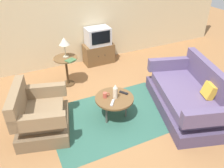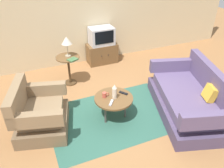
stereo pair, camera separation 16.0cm
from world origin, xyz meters
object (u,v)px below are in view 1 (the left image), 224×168
Objects in this scene: television at (98,36)px; book at (71,60)px; tv_stand at (99,54)px; table_lamp at (64,42)px; side_table at (66,65)px; coffee_table at (114,99)px; vase at (115,92)px; couch at (189,97)px; armchair at (40,117)px; tv_remote_dark at (124,93)px; tv_remote_silver at (112,103)px; mug at (105,95)px.

book is (-0.99, -0.91, -0.06)m from television.
table_lamp reaches higher than tv_stand.
side_table is at bearing -145.64° from tv_stand.
table_lamp is at bearing 105.69° from coffee_table.
side_table is 2.38× the size of vase.
coffee_table is 2.47× the size of vase.
couch is 7.56× the size of vase.
armchair is 0.55× the size of couch.
television is (1.05, 0.73, 0.26)m from side_table.
tv_remote_dark is 1.00× the size of tv_remote_silver.
mug is 0.76× the size of tv_remote_dark.
tv_stand is 4.76× the size of tv_remote_silver.
tv_remote_dark is at bearing 17.76° from vase.
table_lamp is at bearing 60.13° from couch.
armchair reaches higher than mug.
vase is at bearing -32.13° from mug.
armchair is at bearing -123.13° from side_table.
book is at bearing -79.23° from table_lamp.
television is 4.94× the size of mug.
book reaches higher than tv_remote_silver.
tv_remote_silver is at bearing -106.96° from tv_stand.
armchair is at bearing -154.28° from book.
tv_remote_silver is (-0.11, -0.12, -0.12)m from vase.
book is at bearing 106.62° from vase.
armchair is at bearing -68.66° from tv_remote_silver.
side_table is 1.09× the size of television.
tv_remote_silver is at bearing -106.88° from television.
tv_stand is at bearing -90.00° from television.
tv_stand is at bearing 17.65° from book.
armchair reaches higher than tv_remote_dark.
armchair is 4.15× the size of vase.
couch is 2.75m from television.
tv_stand is at bearing 33.77° from table_lamp.
mug reaches higher than tv_stand.
coffee_table is 1.54m from side_table.
tv_stand is at bearing 33.25° from couch.
vase is at bearing 90.96° from couch.
coffee_table is at bearing -179.44° from tv_remote_silver.
mug reaches higher than tv_remote_silver.
tv_remote_silver is (-0.31, -0.18, -0.00)m from tv_remote_dark.
vase reaches higher than tv_remote_silver.
table_lamp is at bearing 105.81° from vase.
armchair is 7.10× the size of tv_remote_silver.
television is 2.26m from mug.
television is at bearing 33.19° from couch.
television reaches higher than couch.
tv_remote_silver is at bearing 89.13° from armchair.
mug is at bearing -103.54° from book.
book is (-0.24, 1.21, 0.19)m from mug.
television is 3.74× the size of tv_remote_dark.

